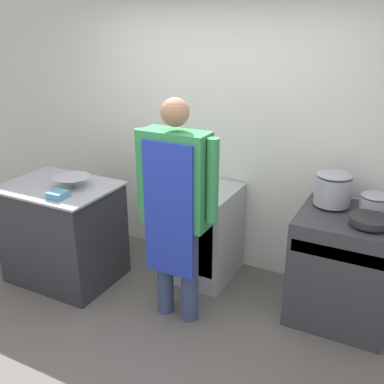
{
  "coord_description": "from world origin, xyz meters",
  "views": [
    {
      "loc": [
        1.65,
        -2.17,
        2.34
      ],
      "look_at": [
        0.06,
        0.89,
        1.0
      ],
      "focal_mm": 42.0,
      "sensor_mm": 36.0,
      "label": 1
    }
  ],
  "objects_px": {
    "plastic_tub": "(58,195)",
    "sauce_pot": "(375,202)",
    "stove": "(343,267)",
    "person_cook": "(176,199)",
    "stock_pot": "(333,188)",
    "mixing_bowl": "(72,182)",
    "saute_pan": "(370,220)",
    "fridge_unit": "(201,232)"
  },
  "relations": [
    {
      "from": "mixing_bowl",
      "to": "plastic_tub",
      "type": "distance_m",
      "value": 0.27
    },
    {
      "from": "fridge_unit",
      "to": "stove",
      "type": "bearing_deg",
      "value": -2.84
    },
    {
      "from": "plastic_tub",
      "to": "sauce_pot",
      "type": "distance_m",
      "value": 2.56
    },
    {
      "from": "fridge_unit",
      "to": "sauce_pot",
      "type": "xyz_separation_m",
      "value": [
        1.47,
        0.06,
        0.57
      ]
    },
    {
      "from": "fridge_unit",
      "to": "saute_pan",
      "type": "xyz_separation_m",
      "value": [
        1.47,
        -0.19,
        0.52
      ]
    },
    {
      "from": "fridge_unit",
      "to": "stock_pot",
      "type": "height_order",
      "value": "stock_pot"
    },
    {
      "from": "stove",
      "to": "mixing_bowl",
      "type": "distance_m",
      "value": 2.42
    },
    {
      "from": "saute_pan",
      "to": "stove",
      "type": "bearing_deg",
      "value": 140.64
    },
    {
      "from": "stove",
      "to": "plastic_tub",
      "type": "bearing_deg",
      "value": -160.01
    },
    {
      "from": "fridge_unit",
      "to": "stock_pot",
      "type": "relative_size",
      "value": 3.04
    },
    {
      "from": "saute_pan",
      "to": "sauce_pot",
      "type": "bearing_deg",
      "value": 90.0
    },
    {
      "from": "stove",
      "to": "person_cook",
      "type": "bearing_deg",
      "value": -152.46
    },
    {
      "from": "stock_pot",
      "to": "fridge_unit",
      "type": "bearing_deg",
      "value": -176.87
    },
    {
      "from": "person_cook",
      "to": "saute_pan",
      "type": "relative_size",
      "value": 6.14
    },
    {
      "from": "stove",
      "to": "stock_pot",
      "type": "height_order",
      "value": "stock_pot"
    },
    {
      "from": "person_cook",
      "to": "sauce_pot",
      "type": "distance_m",
      "value": 1.55
    },
    {
      "from": "fridge_unit",
      "to": "sauce_pot",
      "type": "distance_m",
      "value": 1.58
    },
    {
      "from": "fridge_unit",
      "to": "person_cook",
      "type": "bearing_deg",
      "value": -80.09
    },
    {
      "from": "fridge_unit",
      "to": "saute_pan",
      "type": "height_order",
      "value": "saute_pan"
    },
    {
      "from": "mixing_bowl",
      "to": "saute_pan",
      "type": "relative_size",
      "value": 1.1
    },
    {
      "from": "mixing_bowl",
      "to": "fridge_unit",
      "type": "bearing_deg",
      "value": 32.28
    },
    {
      "from": "person_cook",
      "to": "stove",
      "type": "bearing_deg",
      "value": 27.54
    },
    {
      "from": "fridge_unit",
      "to": "mixing_bowl",
      "type": "distance_m",
      "value": 1.27
    },
    {
      "from": "person_cook",
      "to": "plastic_tub",
      "type": "height_order",
      "value": "person_cook"
    },
    {
      "from": "fridge_unit",
      "to": "plastic_tub",
      "type": "distance_m",
      "value": 1.36
    },
    {
      "from": "saute_pan",
      "to": "stock_pot",
      "type": "bearing_deg",
      "value": 142.08
    },
    {
      "from": "person_cook",
      "to": "saute_pan",
      "type": "distance_m",
      "value": 1.45
    },
    {
      "from": "stove",
      "to": "person_cook",
      "type": "height_order",
      "value": "person_cook"
    },
    {
      "from": "mixing_bowl",
      "to": "saute_pan",
      "type": "distance_m",
      "value": 2.49
    },
    {
      "from": "sauce_pot",
      "to": "stove",
      "type": "bearing_deg",
      "value": -140.14
    },
    {
      "from": "stove",
      "to": "person_cook",
      "type": "xyz_separation_m",
      "value": [
        -1.2,
        -0.63,
        0.6
      ]
    },
    {
      "from": "stock_pot",
      "to": "saute_pan",
      "type": "relative_size",
      "value": 0.98
    },
    {
      "from": "stove",
      "to": "person_cook",
      "type": "relative_size",
      "value": 0.51
    },
    {
      "from": "person_cook",
      "to": "saute_pan",
      "type": "bearing_deg",
      "value": 20.27
    },
    {
      "from": "plastic_tub",
      "to": "sauce_pot",
      "type": "height_order",
      "value": "sauce_pot"
    },
    {
      "from": "stove",
      "to": "plastic_tub",
      "type": "relative_size",
      "value": 6.52
    },
    {
      "from": "person_cook",
      "to": "mixing_bowl",
      "type": "bearing_deg",
      "value": 176.03
    },
    {
      "from": "mixing_bowl",
      "to": "stock_pot",
      "type": "bearing_deg",
      "value": 17.72
    },
    {
      "from": "stock_pot",
      "to": "sauce_pot",
      "type": "height_order",
      "value": "stock_pot"
    },
    {
      "from": "mixing_bowl",
      "to": "sauce_pot",
      "type": "bearing_deg",
      "value": 15.48
    },
    {
      "from": "fridge_unit",
      "to": "person_cook",
      "type": "height_order",
      "value": "person_cook"
    },
    {
      "from": "stove",
      "to": "fridge_unit",
      "type": "bearing_deg",
      "value": 177.16
    }
  ]
}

